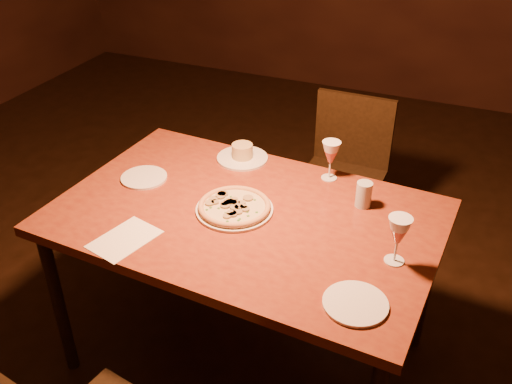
% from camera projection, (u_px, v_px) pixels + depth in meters
% --- Properties ---
extents(floor, '(7.00, 7.00, 0.00)m').
position_uv_depth(floor, '(194.00, 357.00, 2.65)').
color(floor, black).
rests_on(floor, ground).
extents(dining_table, '(1.55, 1.05, 0.80)m').
position_uv_depth(dining_table, '(246.00, 228.00, 2.28)').
color(dining_table, brown).
rests_on(dining_table, floor).
extents(chair_far, '(0.44, 0.44, 0.89)m').
position_uv_depth(chair_far, '(344.00, 169.00, 3.13)').
color(chair_far, black).
rests_on(chair_far, floor).
extents(pizza_plate, '(0.31, 0.31, 0.03)m').
position_uv_depth(pizza_plate, '(234.00, 207.00, 2.25)').
color(pizza_plate, silver).
rests_on(pizza_plate, dining_table).
extents(ramekin_saucer, '(0.23, 0.23, 0.07)m').
position_uv_depth(ramekin_saucer, '(242.00, 154.00, 2.61)').
color(ramekin_saucer, silver).
rests_on(ramekin_saucer, dining_table).
extents(wine_glass_far, '(0.08, 0.08, 0.18)m').
position_uv_depth(wine_glass_far, '(330.00, 160.00, 2.43)').
color(wine_glass_far, '#BA534D').
rests_on(wine_glass_far, dining_table).
extents(wine_glass_right, '(0.08, 0.08, 0.18)m').
position_uv_depth(wine_glass_right, '(397.00, 240.00, 1.94)').
color(wine_glass_right, '#BA534D').
rests_on(wine_glass_right, dining_table).
extents(water_tumbler, '(0.06, 0.06, 0.11)m').
position_uv_depth(water_tumbler, '(364.00, 194.00, 2.26)').
color(water_tumbler, '#ACB7BC').
rests_on(water_tumbler, dining_table).
extents(side_plate_left, '(0.20, 0.20, 0.01)m').
position_uv_depth(side_plate_left, '(144.00, 178.00, 2.47)').
color(side_plate_left, silver).
rests_on(side_plate_left, dining_table).
extents(side_plate_near, '(0.21, 0.21, 0.01)m').
position_uv_depth(side_plate_near, '(355.00, 304.00, 1.81)').
color(side_plate_near, silver).
rests_on(side_plate_near, dining_table).
extents(menu_card, '(0.22, 0.28, 0.00)m').
position_uv_depth(menu_card, '(125.00, 239.00, 2.10)').
color(menu_card, white).
rests_on(menu_card, dining_table).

